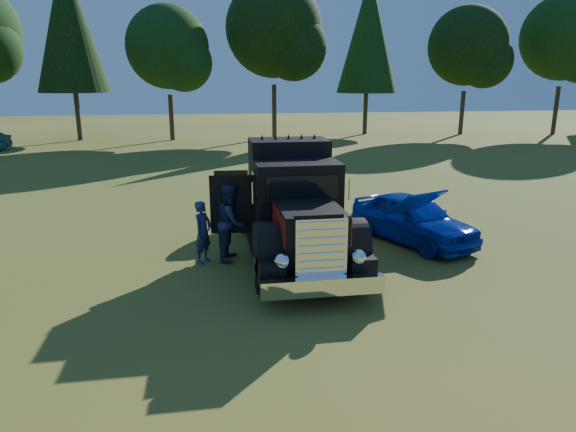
# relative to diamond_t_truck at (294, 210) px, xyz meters

# --- Properties ---
(ground) EXTENTS (120.00, 120.00, 0.00)m
(ground) POSITION_rel_diamond_t_truck_xyz_m (-0.59, -1.40, -1.28)
(ground) COLOR #315218
(ground) RESTS_ON ground
(treeline) EXTENTS (72.10, 24.04, 13.84)m
(treeline) POSITION_rel_diamond_t_truck_xyz_m (-3.67, 26.01, 6.38)
(treeline) COLOR #2D2116
(treeline) RESTS_ON ground
(diamond_t_truck) EXTENTS (3.38, 7.16, 3.00)m
(diamond_t_truck) POSITION_rel_diamond_t_truck_xyz_m (0.00, 0.00, 0.00)
(diamond_t_truck) COLOR black
(diamond_t_truck) RESTS_ON ground
(hotrod_coupe) EXTENTS (3.05, 4.43, 1.89)m
(hotrod_coupe) POSITION_rel_diamond_t_truck_xyz_m (3.59, 0.80, -0.58)
(hotrod_coupe) COLOR #06178E
(hotrod_coupe) RESTS_ON ground
(spectator_near) EXTENTS (0.64, 0.70, 1.60)m
(spectator_near) POSITION_rel_diamond_t_truck_xyz_m (-2.32, 0.00, -0.48)
(spectator_near) COLOR #1A293D
(spectator_near) RESTS_ON ground
(spectator_far) EXTENTS (0.98, 1.13, 2.00)m
(spectator_far) POSITION_rel_diamond_t_truck_xyz_m (-1.59, 0.17, -0.28)
(spectator_far) COLOR #1F3149
(spectator_far) RESTS_ON ground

